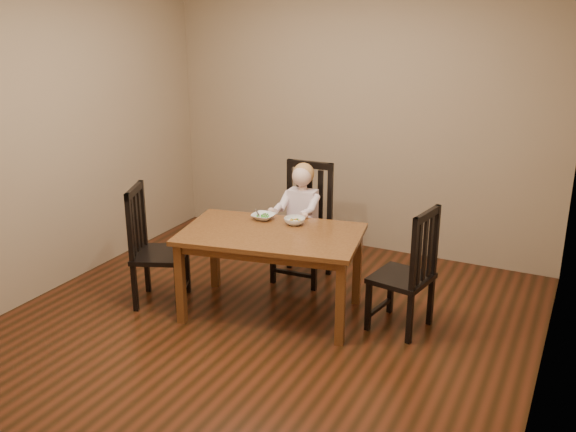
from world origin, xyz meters
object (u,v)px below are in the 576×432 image
at_px(bowl_peas, 263,217).
at_px(chair_right, 408,273).
at_px(dining_table, 271,242).
at_px(chair_child, 304,224).
at_px(chair_left, 154,248).
at_px(toddler, 302,211).
at_px(bowl_veg, 295,221).

bearing_deg(bowl_peas, chair_right, -1.66).
distance_m(dining_table, chair_child, 0.78).
xyz_separation_m(dining_table, chair_left, (-0.97, -0.25, -0.14)).
xyz_separation_m(chair_left, toddler, (0.90, 0.96, 0.17)).
distance_m(chair_child, bowl_peas, 0.58).
relative_size(dining_table, bowl_veg, 8.90).
bearing_deg(dining_table, chair_left, -165.63).
xyz_separation_m(dining_table, chair_right, (1.05, 0.21, -0.15)).
bearing_deg(chair_child, bowl_peas, 73.60).
relative_size(toddler, bowl_peas, 3.06).
xyz_separation_m(chair_child, bowl_veg, (0.16, -0.52, 0.22)).
relative_size(chair_right, bowl_peas, 5.30).
bearing_deg(chair_left, chair_right, 80.12).
bearing_deg(toddler, dining_table, 93.02).
bearing_deg(bowl_peas, chair_left, -147.21).
xyz_separation_m(chair_right, toddler, (-1.12, 0.51, 0.18)).
bearing_deg(chair_right, chair_child, 73.39).
relative_size(dining_table, bowl_peas, 8.22).
bearing_deg(dining_table, chair_child, 95.48).
bearing_deg(bowl_veg, bowl_peas, -179.37).
distance_m(chair_left, toddler, 1.33).
distance_m(chair_child, chair_right, 1.26).
distance_m(chair_child, bowl_veg, 0.59).
height_order(toddler, bowl_peas, toddler).
height_order(chair_child, chair_left, chair_child).
xyz_separation_m(chair_child, chair_right, (1.12, -0.56, -0.04)).
bearing_deg(bowl_peas, bowl_veg, 0.63).
distance_m(chair_left, chair_right, 2.07).
distance_m(dining_table, bowl_peas, 0.33).
distance_m(dining_table, chair_left, 1.01).
bearing_deg(chair_child, chair_left, 46.04).
height_order(bowl_peas, bowl_veg, bowl_veg).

